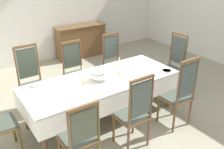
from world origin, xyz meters
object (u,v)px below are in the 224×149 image
at_px(chair_north_a, 32,79).
at_px(candlestick_east, 119,68).
at_px(sideboard, 81,41).
at_px(bowl_far_left, 101,91).
at_px(chair_south_b, 135,112).
at_px(spoon_primary, 170,70).
at_px(bowl_near_left, 167,71).
at_px(bowl_far_right, 117,63).
at_px(chair_north_b, 75,70).
at_px(soup_tureen, 100,73).
at_px(spoon_secondary, 29,87).
at_px(candlestick_west, 83,78).
at_px(chair_south_a, 80,136).
at_px(bowl_near_right, 36,85).
at_px(chair_south_c, 180,93).
at_px(chair_north_c, 114,60).
at_px(chair_head_east, 173,64).
at_px(dining_table, 102,83).

relative_size(chair_north_a, candlestick_east, 3.89).
height_order(candlestick_east, sideboard, candlestick_east).
bearing_deg(chair_north_a, bowl_far_left, 117.31).
xyz_separation_m(chair_south_b, candlestick_east, (0.39, 0.92, 0.26)).
bearing_deg(spoon_primary, bowl_near_left, 175.85).
bearing_deg(bowl_near_left, bowl_far_left, 178.30).
bearing_deg(bowl_far_right, chair_north_b, 139.44).
height_order(soup_tureen, spoon_secondary, soup_tureen).
distance_m(candlestick_east, bowl_far_right, 0.46).
bearing_deg(bowl_near_left, candlestick_west, 164.62).
bearing_deg(soup_tureen, chair_south_a, -133.42).
height_order(chair_south_a, spoon_secondary, chair_south_a).
distance_m(soup_tureen, bowl_near_right, 1.03).
xyz_separation_m(chair_south_a, candlestick_east, (1.26, 0.91, 0.30)).
xyz_separation_m(chair_south_b, sideboard, (1.20, 3.88, -0.15)).
bearing_deg(sideboard, chair_north_b, 59.59).
xyz_separation_m(chair_south_c, bowl_far_right, (-0.30, 1.30, 0.14)).
relative_size(soup_tureen, bowl_near_right, 2.07).
height_order(chair_south_a, chair_north_c, chair_north_c).
height_order(chair_head_east, bowl_far_left, chair_head_east).
bearing_deg(chair_south_a, chair_north_c, 45.55).
xyz_separation_m(chair_head_east, bowl_near_left, (-0.62, -0.40, 0.14)).
relative_size(chair_north_c, bowl_near_right, 7.58).
xyz_separation_m(candlestick_west, bowl_near_right, (-0.64, 0.39, -0.11)).
relative_size(chair_north_c, candlestick_west, 3.56).
distance_m(chair_north_a, chair_south_c, 2.58).
bearing_deg(chair_south_a, bowl_far_right, 40.80).
xyz_separation_m(chair_north_a, bowl_near_left, (2.02, -1.33, 0.14)).
bearing_deg(candlestick_east, bowl_near_right, 163.93).
relative_size(bowl_far_left, spoon_secondary, 0.97).
relative_size(chair_north_b, bowl_near_left, 6.22).
height_order(candlestick_west, sideboard, candlestick_west).
bearing_deg(spoon_secondary, spoon_primary, -20.49).
height_order(chair_south_b, soup_tureen, chair_south_b).
bearing_deg(chair_south_b, candlestick_west, 108.94).
distance_m(dining_table, spoon_primary, 1.29).
xyz_separation_m(dining_table, bowl_near_left, (1.11, -0.40, 0.09)).
bearing_deg(dining_table, chair_north_b, 92.41).
bearing_deg(candlestick_west, chair_south_a, -121.22).
relative_size(candlestick_east, sideboard, 0.22).
distance_m(dining_table, candlestick_east, 0.41).
xyz_separation_m(chair_north_b, spoon_secondary, (-1.06, -0.50, 0.15)).
bearing_deg(chair_south_a, chair_south_b, -0.48).
bearing_deg(chair_head_east, chair_south_b, 117.52).
height_order(chair_head_east, soup_tureen, chair_head_east).
bearing_deg(sideboard, spoon_secondary, 48.45).
bearing_deg(spoon_secondary, chair_south_c, -35.63).
xyz_separation_m(chair_south_b, bowl_far_left, (-0.21, 0.56, 0.15)).
height_order(chair_north_c, bowl_near_left, chair_north_c).
height_order(chair_south_c, bowl_far_left, chair_south_c).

